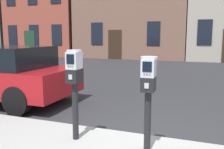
% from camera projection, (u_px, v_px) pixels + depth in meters
% --- Properties ---
extents(ground_plane, '(160.00, 160.00, 0.00)m').
position_uv_depth(ground_plane, '(142.00, 148.00, 3.82)').
color(ground_plane, '#28282B').
extents(parking_meter_near_kerb, '(0.22, 0.26, 1.34)m').
position_uv_depth(parking_meter_near_kerb, '(75.00, 79.00, 3.68)').
color(parking_meter_near_kerb, black).
rests_on(parking_meter_near_kerb, sidewalk_slab).
extents(parking_meter_twin_adjacent, '(0.22, 0.26, 1.28)m').
position_uv_depth(parking_meter_twin_adjacent, '(148.00, 87.00, 3.30)').
color(parking_meter_twin_adjacent, black).
rests_on(parking_meter_twin_adjacent, sidewalk_slab).
extents(townhouse_grey_stucco, '(6.03, 7.02, 10.36)m').
position_uv_depth(townhouse_grey_stucco, '(1.00, 1.00, 25.47)').
color(townhouse_grey_stucco, '#4C564C').
rests_on(townhouse_grey_stucco, ground_plane).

